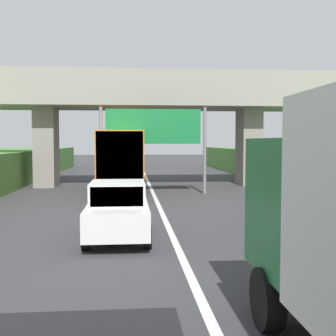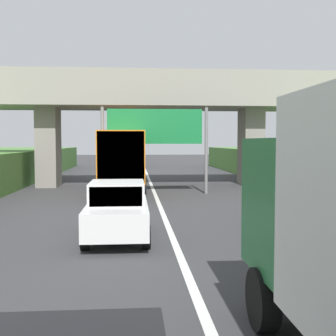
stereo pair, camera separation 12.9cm
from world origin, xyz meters
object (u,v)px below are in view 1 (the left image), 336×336
object	(u,v)px
overhead_highway_sign	(153,131)
construction_barrel_4	(305,195)
truck_blue	(128,150)
truck_orange	(121,159)
car_white	(118,211)

from	to	relation	value
overhead_highway_sign	construction_barrel_4	xyz separation A→B (m)	(6.72, -4.62, -3.01)
truck_blue	overhead_highway_sign	bearing A→B (deg)	-86.71
overhead_highway_sign	construction_barrel_4	bearing A→B (deg)	-34.53
truck_orange	car_white	distance (m)	11.08
truck_blue	truck_orange	bearing A→B (deg)	-90.49
overhead_highway_sign	truck_blue	xyz separation A→B (m)	(-1.54, 26.80, -1.53)
overhead_highway_sign	car_white	size ratio (longest dim) A/B	1.43
truck_blue	car_white	world-z (taller)	truck_blue
overhead_highway_sign	construction_barrel_4	distance (m)	8.69
car_white	overhead_highway_sign	bearing A→B (deg)	81.53
construction_barrel_4	truck_blue	bearing A→B (deg)	104.72
truck_blue	truck_orange	xyz separation A→B (m)	(-0.23, -26.81, 0.00)
truck_blue	truck_orange	distance (m)	26.81
overhead_highway_sign	car_white	world-z (taller)	overhead_highway_sign
car_white	construction_barrel_4	bearing A→B (deg)	37.45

